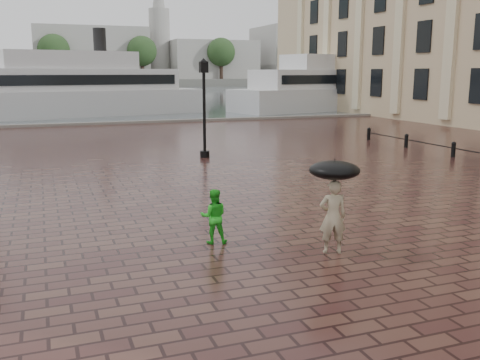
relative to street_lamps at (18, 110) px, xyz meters
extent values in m
plane|color=#351918|center=(5.00, -15.33, -2.33)|extent=(300.00, 300.00, 0.00)
plane|color=#4A555A|center=(5.00, 76.67, -2.33)|extent=(240.00, 240.00, 0.00)
cube|color=slate|center=(5.00, 16.67, -2.33)|extent=(80.00, 0.60, 0.30)
cube|color=#4C4C47|center=(5.00, 144.67, -1.33)|extent=(300.00, 60.00, 2.00)
cube|color=gray|center=(15.00, 134.67, 6.67)|extent=(30.00, 22.00, 14.00)
cube|color=gray|center=(50.00, 134.67, 5.17)|extent=(25.00, 22.00, 11.00)
cube|color=gray|center=(85.00, 134.67, 7.67)|extent=(35.00, 22.00, 16.00)
cylinder|color=gray|center=(35.00, 134.67, 9.67)|extent=(6.00, 6.00, 20.00)
cylinder|color=#2D2119|center=(5.00, 122.67, 1.67)|extent=(1.00, 1.00, 8.00)
sphere|color=#233B1A|center=(5.00, 122.67, 7.17)|extent=(8.00, 8.00, 8.00)
cylinder|color=#2D2119|center=(27.50, 122.67, 1.67)|extent=(1.00, 1.00, 8.00)
sphere|color=#233B1A|center=(27.50, 122.67, 7.17)|extent=(8.00, 8.00, 8.00)
cylinder|color=#2D2119|center=(50.00, 122.67, 1.67)|extent=(1.00, 1.00, 8.00)
sphere|color=#233B1A|center=(50.00, 122.67, 7.17)|extent=(8.00, 8.00, 8.00)
cylinder|color=#2D2119|center=(72.50, 122.67, 1.67)|extent=(1.00, 1.00, 8.00)
sphere|color=#233B1A|center=(72.50, 122.67, 7.17)|extent=(8.00, 8.00, 8.00)
cylinder|color=#2D2119|center=(95.00, 122.67, 1.67)|extent=(1.00, 1.00, 8.00)
sphere|color=#233B1A|center=(95.00, 122.67, 7.17)|extent=(8.00, 8.00, 8.00)
cylinder|color=black|center=(19.00, -5.33, -2.03)|extent=(0.20, 0.20, 0.60)
sphere|color=black|center=(19.00, -5.33, -1.71)|extent=(0.22, 0.22, 0.22)
cylinder|color=black|center=(19.00, -1.83, -2.03)|extent=(0.20, 0.20, 0.60)
sphere|color=black|center=(19.00, -1.83, -1.71)|extent=(0.22, 0.22, 0.22)
cylinder|color=black|center=(19.00, 1.67, -2.03)|extent=(0.20, 0.20, 0.60)
sphere|color=black|center=(19.00, 1.67, -1.71)|extent=(0.22, 0.22, 0.22)
cylinder|color=black|center=(8.00, -1.33, -2.18)|extent=(0.44, 0.44, 0.30)
cylinder|color=black|center=(8.00, -1.33, -0.33)|extent=(0.14, 0.14, 4.00)
cube|color=black|center=(8.00, -1.33, 1.82)|extent=(0.35, 0.35, 0.50)
sphere|color=beige|center=(8.00, -1.33, 1.82)|extent=(0.28, 0.28, 0.28)
imported|color=tan|center=(6.76, -15.30, -1.50)|extent=(0.69, 0.56, 1.65)
imported|color=green|center=(4.52, -13.73, -1.68)|extent=(0.73, 0.63, 1.29)
cube|color=silver|center=(3.57, 25.88, -1.17)|extent=(24.63, 10.58, 2.30)
cube|color=silver|center=(3.57, 25.88, 0.93)|extent=(19.79, 8.84, 1.92)
cube|color=silver|center=(3.57, 25.88, 2.66)|extent=(12.17, 6.69, 1.53)
cylinder|color=black|center=(6.38, 26.47, 4.38)|extent=(1.15, 1.15, 2.30)
cube|color=black|center=(4.09, 23.39, 0.93)|extent=(17.84, 3.86, 0.86)
cube|color=black|center=(3.04, 28.36, 0.93)|extent=(17.84, 3.86, 0.86)
cube|color=silver|center=(30.34, 25.55, -1.19)|extent=(24.31, 11.13, 2.27)
cube|color=silver|center=(30.34, 25.55, 0.89)|extent=(19.54, 9.27, 1.89)
cube|color=silver|center=(30.34, 25.55, 2.59)|extent=(12.06, 6.92, 1.51)
cylinder|color=black|center=(33.10, 26.22, 4.29)|extent=(1.13, 1.13, 2.27)
cube|color=black|center=(30.94, 23.11, 0.89)|extent=(17.47, 4.37, 0.85)
cube|color=black|center=(29.75, 27.98, 0.89)|extent=(17.47, 4.37, 0.85)
cylinder|color=black|center=(6.76, -15.30, -0.93)|extent=(0.02, 0.02, 0.95)
ellipsoid|color=black|center=(6.76, -15.30, -0.46)|extent=(1.10, 1.10, 0.39)
camera|label=1|loc=(0.93, -25.19, 1.61)|focal=40.00mm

